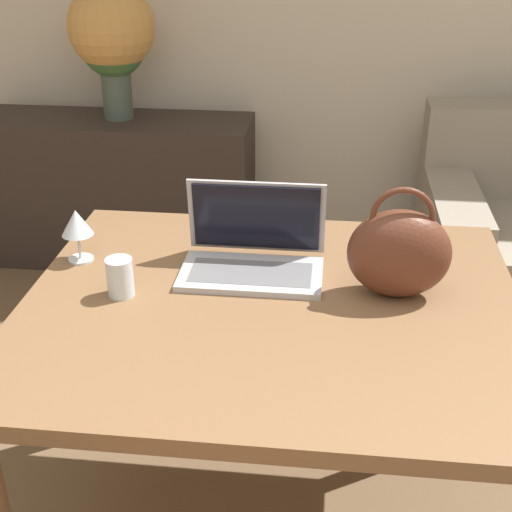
# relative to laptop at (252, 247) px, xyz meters

# --- Properties ---
(dining_table) EXTENTS (1.18, 0.99, 0.76)m
(dining_table) POSITION_rel_laptop_xyz_m (0.06, -0.17, -0.15)
(dining_table) COLOR brown
(dining_table) RESTS_ON ground_plane
(sideboard) EXTENTS (1.33, 0.40, 0.71)m
(sideboard) POSITION_rel_laptop_xyz_m (-0.85, 1.50, -0.47)
(sideboard) COLOR #332823
(sideboard) RESTS_ON ground_plane
(laptop) EXTENTS (0.36, 0.24, 0.21)m
(laptop) POSITION_rel_laptop_xyz_m (0.00, 0.00, 0.00)
(laptop) COLOR #ADADB2
(laptop) RESTS_ON dining_table
(drinking_glass) EXTENTS (0.06, 0.06, 0.10)m
(drinking_glass) POSITION_rel_laptop_xyz_m (-0.30, -0.18, -0.01)
(drinking_glass) COLOR silver
(drinking_glass) RESTS_ON dining_table
(wine_glass) EXTENTS (0.08, 0.08, 0.14)m
(wine_glass) POSITION_rel_laptop_xyz_m (-0.46, -0.01, 0.04)
(wine_glass) COLOR silver
(wine_glass) RESTS_ON dining_table
(handbag) EXTENTS (0.24, 0.14, 0.28)m
(handbag) POSITION_rel_laptop_xyz_m (0.35, -0.10, 0.05)
(handbag) COLOR #592D1E
(handbag) RESTS_ON dining_table
(flower_vase) EXTENTS (0.38, 0.38, 0.60)m
(flower_vase) POSITION_rel_laptop_xyz_m (-0.80, 1.52, 0.26)
(flower_vase) COLOR #47564C
(flower_vase) RESTS_ON sideboard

